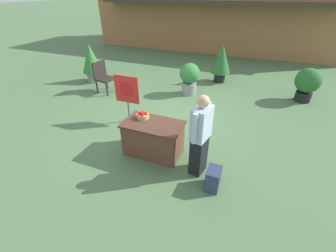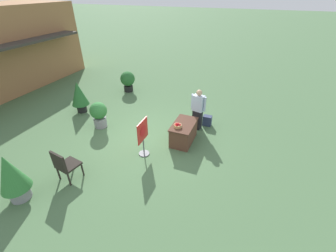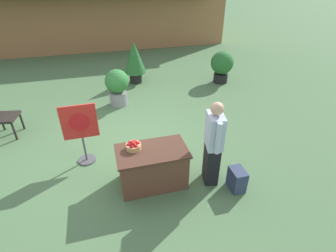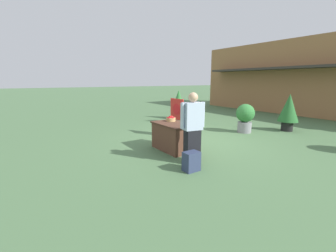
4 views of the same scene
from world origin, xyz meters
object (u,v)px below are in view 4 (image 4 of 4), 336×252
Objects in this scene: potted_plant_far_right at (179,103)px; poster_board at (177,115)px; display_table at (173,137)px; apple_basket at (171,119)px; patio_chair at (179,110)px; potted_plant_near_right at (289,110)px; potted_plant_near_left at (245,117)px; person_visitor at (192,128)px; backpack at (191,161)px.

poster_board is at bearing -37.67° from potted_plant_far_right.
apple_basket is (-0.30, 0.12, 0.44)m from display_table.
potted_plant_far_right reaches higher than apple_basket.
patio_chair is (-3.08, 2.51, 0.20)m from display_table.
potted_plant_near_right reaches higher than display_table.
potted_plant_far_right is at bearing 141.72° from display_table.
potted_plant_far_right is (-1.00, 0.70, 0.22)m from patio_chair.
potted_plant_near_left is (0.03, 3.30, -0.22)m from apple_basket.
potted_plant_near_right is (-0.57, 5.20, -0.02)m from person_visitor.
potted_plant_near_left reaches higher than backpack.
display_table is 3.98m from patio_chair.
apple_basket is 3.31m from potted_plant_near_left.
patio_chair reaches higher than apple_basket.
potted_plant_far_right is (-4.08, 3.22, 0.42)m from display_table.
poster_board reaches higher than apple_basket.
potted_plant_far_right reaches higher than backpack.
display_table is at bearing 159.25° from backpack.
apple_basket is 1.95m from backpack.
potted_plant_far_right is at bearing -158.85° from potted_plant_near_right.
potted_plant_far_right is at bearing -22.37° from person_visitor.
potted_plant_far_right is (-3.78, 3.09, -0.02)m from apple_basket.
person_visitor is at bearing 138.76° from backpack.
display_table is 2.98× the size of backpack.
apple_basket is 4.93m from potted_plant_near_right.
person_visitor is 1.15× the size of potted_plant_far_right.
person_visitor reaches higher than display_table.
backpack is 5.64m from potted_plant_near_right.
potted_plant_near_left is (-0.75, -1.56, -0.22)m from potted_plant_near_right.
potted_plant_near_right is (0.49, 4.99, 0.44)m from display_table.
display_table is 5.03m from potted_plant_near_right.
person_visitor reaches higher than potted_plant_near_right.
patio_chair is 2.96m from potted_plant_near_left.
person_visitor is 6.18m from potted_plant_far_right.
potted_plant_near_right is (3.57, 2.47, 0.24)m from patio_chair.
display_table is at bearing -85.61° from potted_plant_near_left.
poster_board is (-1.20, 0.99, 0.35)m from display_table.
display_table is 1.19× the size of potted_plant_near_left.
potted_plant_near_left is (-0.26, 3.43, 0.22)m from display_table.
display_table is 3.44m from potted_plant_near_left.
potted_plant_near_right is at bearing 64.21° from potted_plant_near_left.
potted_plant_near_right reaches higher than patio_chair.
patio_chair is at bearing -145.27° from potted_plant_near_right.
display_table is 0.88× the size of potted_plant_far_right.
potted_plant_near_right is (-0.94, 5.53, 0.61)m from backpack.
apple_basket is at bearing -39.28° from potted_plant_far_right.
display_table is 4.72× the size of apple_basket.
apple_basket is at bearing -2.61° from person_visitor.
patio_chair is (-4.13, 2.73, -0.26)m from person_visitor.
apple_basket is 0.26× the size of patio_chair.
backpack is (1.73, -0.67, -0.61)m from apple_basket.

